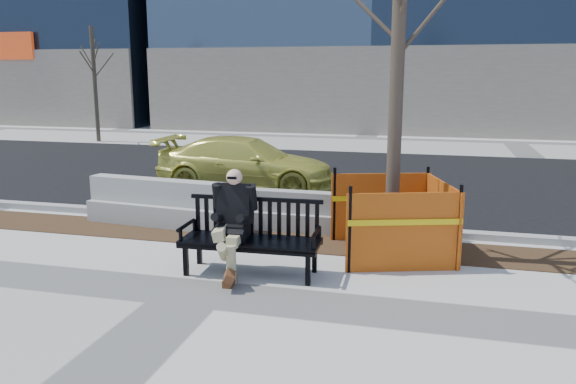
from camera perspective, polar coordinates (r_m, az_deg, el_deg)
name	(u,v)px	position (r m, az deg, el deg)	size (l,w,h in m)	color
ground	(194,293)	(7.79, -9.36, -9.86)	(120.00, 120.00, 0.00)	beige
mulch_strip	(254,238)	(10.09, -3.43, -4.61)	(40.00, 1.20, 0.02)	#47301C
asphalt_street	(322,177)	(15.95, 3.38, 1.53)	(60.00, 10.40, 0.01)	black
curb	(269,222)	(10.95, -1.92, -2.97)	(60.00, 0.25, 0.12)	#9E9B93
bench	(251,274)	(8.38, -3.71, -8.12)	(2.04, 0.73, 1.09)	black
seated_man	(234,271)	(8.51, -5.40, -7.84)	(0.63, 1.06, 1.48)	black
tree_fence	(390,254)	(9.37, 10.13, -6.11)	(2.56, 2.56, 6.41)	orange
sedan	(247,189)	(14.31, -4.15, 0.31)	(1.80, 4.43, 1.29)	#CCC84B
jersey_barrier_left	(165,225)	(11.19, -12.13, -3.23)	(3.11, 0.62, 0.89)	#A4A299
jersey_barrier_right	(278,229)	(10.67, -1.01, -3.69)	(2.59, 0.52, 0.74)	#98968E
far_tree_left	(99,141)	(25.46, -18.32, 4.82)	(1.87, 1.87, 5.06)	#483E2E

